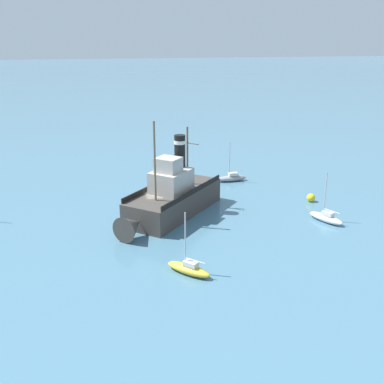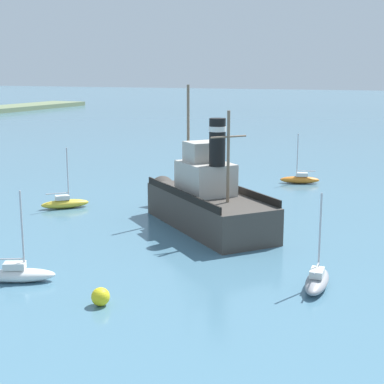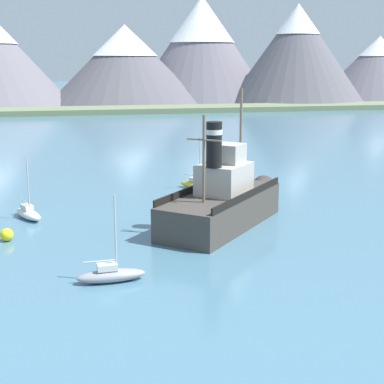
{
  "view_description": "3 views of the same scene",
  "coord_description": "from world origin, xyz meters",
  "px_view_note": "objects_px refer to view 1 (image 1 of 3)",
  "views": [
    {
      "loc": [
        5.76,
        44.04,
        17.42
      ],
      "look_at": [
        -3.87,
        -2.68,
        1.5
      ],
      "focal_mm": 45.0,
      "sensor_mm": 36.0,
      "label": 1
    },
    {
      "loc": [
        -39.02,
        -15.55,
        10.92
      ],
      "look_at": [
        -2.0,
        0.27,
        2.56
      ],
      "focal_mm": 55.0,
      "sensor_mm": 36.0,
      "label": 2
    },
    {
      "loc": [
        -12.32,
        -41.07,
        12.01
      ],
      "look_at": [
        -3.99,
        -1.69,
        2.89
      ],
      "focal_mm": 55.0,
      "sensor_mm": 36.0,
      "label": 3
    }
  ],
  "objects_px": {
    "sailboat_white": "(326,217)",
    "mooring_buoy": "(311,198)",
    "old_tugboat": "(171,198)",
    "sailboat_grey": "(231,178)",
    "sailboat_yellow": "(189,268)"
  },
  "relations": [
    {
      "from": "sailboat_white",
      "to": "sailboat_grey",
      "type": "bearing_deg",
      "value": -70.26
    },
    {
      "from": "sailboat_white",
      "to": "old_tugboat",
      "type": "bearing_deg",
      "value": -18.31
    },
    {
      "from": "sailboat_white",
      "to": "sailboat_grey",
      "type": "xyz_separation_m",
      "value": [
        5.24,
        -14.62,
        0.0
      ]
    },
    {
      "from": "sailboat_white",
      "to": "mooring_buoy",
      "type": "xyz_separation_m",
      "value": [
        -1.08,
        -5.68,
        0.02
      ]
    },
    {
      "from": "old_tugboat",
      "to": "sailboat_white",
      "type": "bearing_deg",
      "value": 161.69
    },
    {
      "from": "sailboat_yellow",
      "to": "mooring_buoy",
      "type": "height_order",
      "value": "sailboat_yellow"
    },
    {
      "from": "sailboat_white",
      "to": "mooring_buoy",
      "type": "height_order",
      "value": "sailboat_white"
    },
    {
      "from": "old_tugboat",
      "to": "sailboat_white",
      "type": "height_order",
      "value": "old_tugboat"
    },
    {
      "from": "old_tugboat",
      "to": "sailboat_grey",
      "type": "height_order",
      "value": "old_tugboat"
    },
    {
      "from": "old_tugboat",
      "to": "sailboat_grey",
      "type": "bearing_deg",
      "value": -132.74
    },
    {
      "from": "mooring_buoy",
      "to": "sailboat_yellow",
      "type": "bearing_deg",
      "value": 39.63
    },
    {
      "from": "sailboat_grey",
      "to": "mooring_buoy",
      "type": "bearing_deg",
      "value": 125.25
    },
    {
      "from": "old_tugboat",
      "to": "sailboat_yellow",
      "type": "distance_m",
      "value": 12.51
    },
    {
      "from": "sailboat_white",
      "to": "sailboat_grey",
      "type": "relative_size",
      "value": 1.0
    },
    {
      "from": "old_tugboat",
      "to": "sailboat_white",
      "type": "distance_m",
      "value": 15.19
    }
  ]
}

